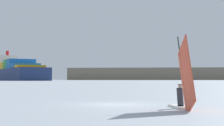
% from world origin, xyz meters
% --- Properties ---
extents(ground_plane, '(4000.00, 4000.00, 0.00)m').
position_xyz_m(ground_plane, '(0.00, 0.00, 0.00)').
color(ground_plane, '#9EA8B2').
extents(windsurfer, '(0.94, 4.65, 4.12)m').
position_xyz_m(windsurfer, '(3.66, -3.32, 1.07)').
color(windsurfer, white).
rests_on(windsurfer, ground_plane).
extents(cargo_ship, '(103.87, 144.34, 37.24)m').
position_xyz_m(cargo_ship, '(-137.05, 407.79, 9.65)').
color(cargo_ship, navy).
rests_on(cargo_ship, ground_plane).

